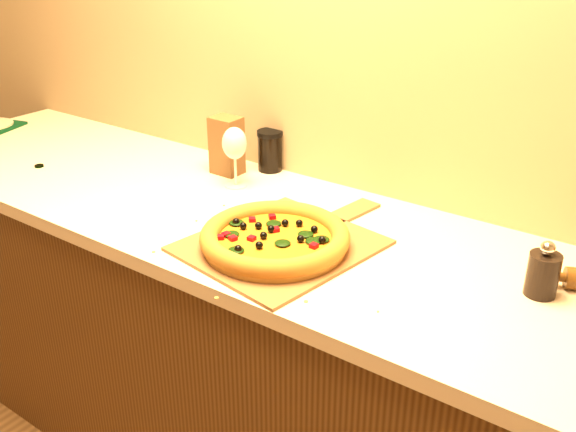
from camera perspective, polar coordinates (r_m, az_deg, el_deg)
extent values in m
plane|color=#9E8460|center=(1.80, 5.02, 16.19)|extent=(4.00, 0.00, 4.00)
cube|color=#41250E|center=(1.93, -1.17, -13.26)|extent=(2.80, 0.65, 0.86)
cube|color=beige|center=(1.69, -1.30, -1.18)|extent=(2.84, 0.68, 0.04)
cube|color=brown|center=(1.55, -0.72, -2.62)|extent=(0.44, 0.48, 0.01)
cube|color=brown|center=(1.74, 5.73, 0.41)|extent=(0.09, 0.18, 0.01)
cylinder|color=#B47A2D|center=(1.53, -1.17, -2.48)|extent=(0.34, 0.34, 0.02)
cylinder|color=orange|center=(1.53, -1.17, -2.06)|extent=(0.28, 0.28, 0.01)
torus|color=#91481A|center=(1.52, -1.17, -1.81)|extent=(0.36, 0.36, 0.04)
ellipsoid|color=black|center=(1.52, 1.15, -1.87)|extent=(0.04, 0.04, 0.01)
sphere|color=black|center=(1.53, -2.92, -1.49)|extent=(0.02, 0.02, 0.02)
cube|color=maroon|center=(1.47, -1.75, -2.73)|extent=(0.02, 0.02, 0.01)
cylinder|color=black|center=(2.20, -21.25, 4.17)|extent=(0.03, 0.03, 0.01)
cylinder|color=black|center=(1.45, 21.70, -4.88)|extent=(0.07, 0.07, 0.09)
sphere|color=silver|center=(1.42, 22.09, -2.67)|extent=(0.03, 0.03, 0.03)
cylinder|color=#562D0E|center=(1.50, 22.35, -4.97)|extent=(0.06, 0.04, 0.02)
cylinder|color=silver|center=(1.91, -4.64, 2.74)|extent=(0.07, 0.07, 0.00)
cylinder|color=silver|center=(1.90, -4.69, 3.93)|extent=(0.01, 0.01, 0.08)
ellipsoid|color=silver|center=(1.87, -4.78, 6.46)|extent=(0.07, 0.07, 0.10)
cube|color=brown|center=(1.99, -5.48, 6.25)|extent=(0.09, 0.07, 0.18)
cylinder|color=black|center=(2.01, -1.61, 5.63)|extent=(0.08, 0.08, 0.11)
cylinder|color=black|center=(1.99, -1.63, 7.37)|extent=(0.08, 0.08, 0.01)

